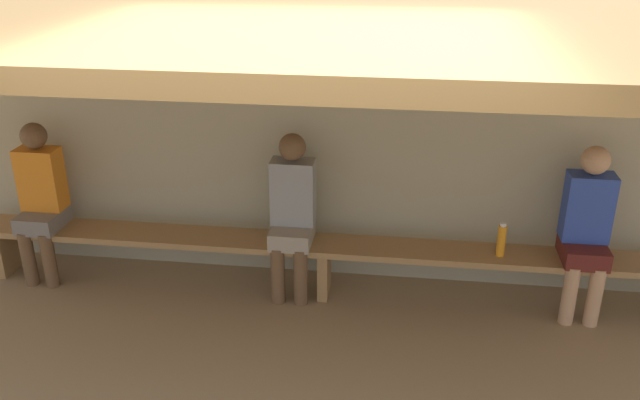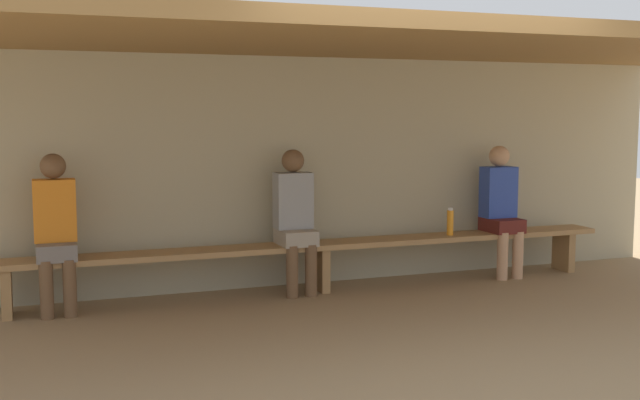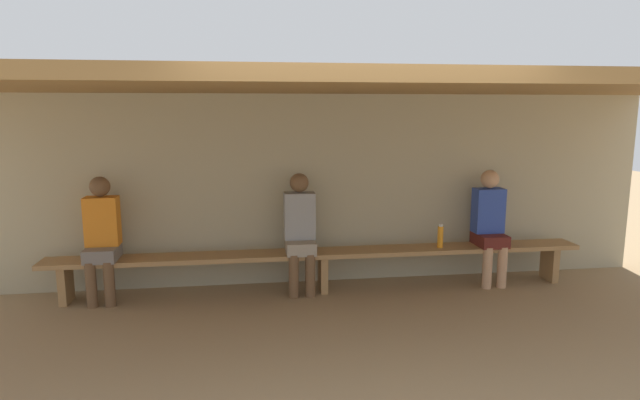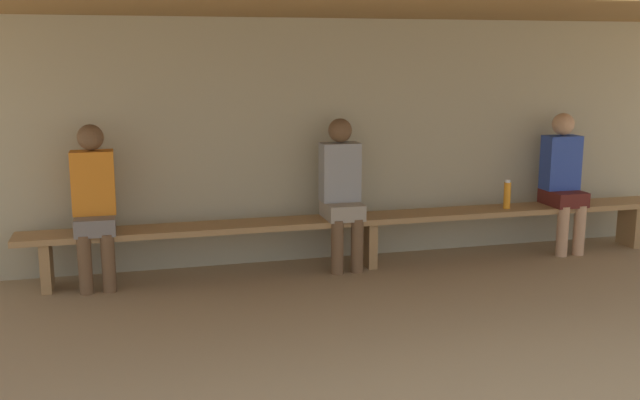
{
  "view_description": "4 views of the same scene",
  "coord_description": "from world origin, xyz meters",
  "views": [
    {
      "loc": [
        0.6,
        -3.18,
        2.9
      ],
      "look_at": [
        0.01,
        1.24,
        0.96
      ],
      "focal_mm": 37.85,
      "sensor_mm": 36.0,
      "label": 1
    },
    {
      "loc": [
        -2.5,
        -5.19,
        1.67
      ],
      "look_at": [
        -0.2,
        1.05,
        0.92
      ],
      "focal_mm": 43.62,
      "sensor_mm": 36.0,
      "label": 2
    },
    {
      "loc": [
        -0.83,
        -4.13,
        2.03
      ],
      "look_at": [
        -0.05,
        1.41,
        1.07
      ],
      "focal_mm": 29.72,
      "sensor_mm": 36.0,
      "label": 3
    },
    {
      "loc": [
        -2.09,
        -4.58,
        1.9
      ],
      "look_at": [
        -0.58,
        1.06,
        0.73
      ],
      "focal_mm": 41.39,
      "sensor_mm": 36.0,
      "label": 4
    }
  ],
  "objects": [
    {
      "name": "back_wall",
      "position": [
        0.0,
        2.0,
        1.1
      ],
      "size": [
        8.0,
        0.2,
        2.2
      ],
      "primitive_type": "cube",
      "color": "tan",
      "rests_on": "ground"
    },
    {
      "name": "player_with_sunglasses",
      "position": [
        1.96,
        1.55,
        0.73
      ],
      "size": [
        0.34,
        0.42,
        1.34
      ],
      "color": "#591E19",
      "rests_on": "ground"
    },
    {
      "name": "player_in_red",
      "position": [
        -2.35,
        1.55,
        0.73
      ],
      "size": [
        0.34,
        0.42,
        1.34
      ],
      "color": "slate",
      "rests_on": "ground"
    },
    {
      "name": "dugout_roof",
      "position": [
        0.0,
        0.7,
        2.26
      ],
      "size": [
        8.0,
        2.8,
        0.12
      ],
      "primitive_type": "cube",
      "color": "olive",
      "rests_on": "back_wall"
    },
    {
      "name": "water_bottle_blue",
      "position": [
        1.36,
        1.52,
        0.59
      ],
      "size": [
        0.07,
        0.07,
        0.27
      ],
      "color": "orange",
      "rests_on": "bench"
    },
    {
      "name": "ground_plane",
      "position": [
        0.0,
        0.0,
        0.0
      ],
      "size": [
        24.0,
        24.0,
        0.0
      ],
      "primitive_type": "plane",
      "color": "#937754"
    },
    {
      "name": "bench",
      "position": [
        0.0,
        1.55,
        0.39
      ],
      "size": [
        6.0,
        0.36,
        0.46
      ],
      "color": "#9E7547",
      "rests_on": "ground"
    },
    {
      "name": "player_in_blue",
      "position": [
        -0.26,
        1.55,
        0.73
      ],
      "size": [
        0.34,
        0.42,
        1.34
      ],
      "color": "gray",
      "rests_on": "ground"
    }
  ]
}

